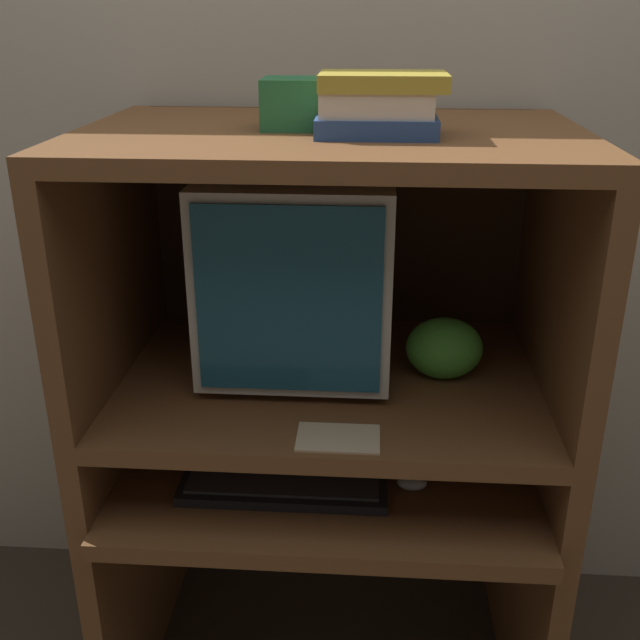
# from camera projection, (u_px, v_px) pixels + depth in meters

# --- Properties ---
(wall_back) EXTENTS (6.00, 0.06, 2.60)m
(wall_back) POSITION_uv_depth(u_px,v_px,m) (340.00, 110.00, 1.75)
(wall_back) COLOR beige
(wall_back) RESTS_ON ground_plane
(desk_base) EXTENTS (0.95, 0.68, 0.62)m
(desk_base) POSITION_uv_depth(u_px,v_px,m) (328.00, 541.00, 1.71)
(desk_base) COLOR brown
(desk_base) RESTS_ON ground_plane
(desk_monitor_shelf) EXTENTS (0.95, 0.65, 0.19)m
(desk_monitor_shelf) POSITION_uv_depth(u_px,v_px,m) (330.00, 392.00, 1.60)
(desk_monitor_shelf) COLOR brown
(desk_monitor_shelf) RESTS_ON desk_base
(hutch_upper) EXTENTS (0.95, 0.65, 0.51)m
(hutch_upper) POSITION_uv_depth(u_px,v_px,m) (332.00, 210.00, 1.48)
(hutch_upper) COLOR brown
(hutch_upper) RESTS_ON desk_monitor_shelf
(crt_monitor) EXTENTS (0.38, 0.44, 0.42)m
(crt_monitor) POSITION_uv_depth(u_px,v_px,m) (300.00, 266.00, 1.58)
(crt_monitor) COLOR beige
(crt_monitor) RESTS_ON desk_monitor_shelf
(keyboard) EXTENTS (0.42, 0.17, 0.03)m
(keyboard) POSITION_uv_depth(u_px,v_px,m) (284.00, 482.00, 1.52)
(keyboard) COLOR black
(keyboard) RESTS_ON desk_base
(mouse) EXTENTS (0.06, 0.04, 0.03)m
(mouse) POSITION_uv_depth(u_px,v_px,m) (412.00, 482.00, 1.52)
(mouse) COLOR #B7B7B7
(mouse) RESTS_ON desk_base
(snack_bag) EXTENTS (0.16, 0.12, 0.13)m
(snack_bag) POSITION_uv_depth(u_px,v_px,m) (444.00, 348.00, 1.56)
(snack_bag) COLOR green
(snack_bag) RESTS_ON desk_monitor_shelf
(book_stack) EXTENTS (0.22, 0.16, 0.11)m
(book_stack) POSITION_uv_depth(u_px,v_px,m) (379.00, 105.00, 1.30)
(book_stack) COLOR navy
(book_stack) RESTS_ON hutch_upper
(paper_card) EXTENTS (0.15, 0.10, 0.00)m
(paper_card) POSITION_uv_depth(u_px,v_px,m) (338.00, 438.00, 1.35)
(paper_card) COLOR #CCB28C
(paper_card) RESTS_ON desk_monitor_shelf
(storage_box) EXTENTS (0.13, 0.11, 0.09)m
(storage_box) POSITION_uv_depth(u_px,v_px,m) (298.00, 104.00, 1.37)
(storage_box) COLOR #236638
(storage_box) RESTS_ON hutch_upper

